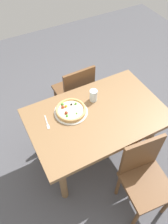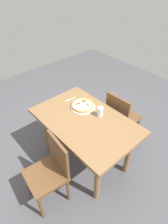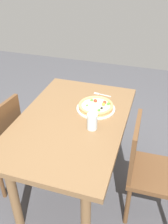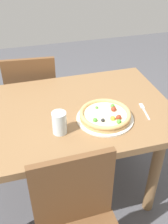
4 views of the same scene
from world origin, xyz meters
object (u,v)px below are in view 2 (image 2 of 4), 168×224
Objects in this scene: pizza at (83,105)px; fork at (70,99)px; plate at (83,107)px; chair_near at (121,117)px; dining_table at (85,126)px; drinking_glass at (100,112)px; chair_far at (50,170)px.

pizza is 0.25m from fork.
plate is 0.03m from pizza.
pizza is 1.74× the size of fork.
chair_near reaches higher than pizza.
dining_table is 0.26m from drinking_glass.
chair_near is at bearing -81.09° from chair_far.
dining_table is 4.05× the size of plate.
drinking_glass reaches higher than dining_table.
fork is at bearing -45.89° from chair_far.
dining_table is at bearing 145.27° from pizza.
chair_near is 0.55m from drinking_glass.
chair_far is at bearing 102.10° from dining_table.
plate is at bearing -34.67° from dining_table.
dining_table is 0.65m from chair_near.
drinking_glass is at bearing -78.91° from chair_far.
chair_near reaches higher than plate.
plate reaches higher than dining_table.
dining_table is 0.29m from pizza.
chair_near is 5.26× the size of fork.
chair_far is (-0.13, 0.63, -0.16)m from dining_table.
chair_far is 0.88m from drinking_glass.
plate is at bearing 102.59° from fork.
fork is 1.34× the size of drinking_glass.
plate is at bearing -120.81° from chair_near.
fork is (0.25, 0.02, -0.00)m from plate.
chair_far reaches higher than plate.
chair_near is at bearing -96.32° from dining_table.
chair_far is at bearing 113.80° from plate.
dining_table is 0.66m from chair_far.
chair_far reaches higher than fork.
chair_near and chair_far have the same top height.
drinking_glass is (0.07, -0.81, 0.33)m from chair_far.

